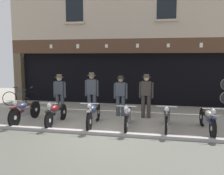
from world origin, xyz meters
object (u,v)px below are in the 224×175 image
at_px(assistant_far_right, 146,94).
at_px(motorcycle_center, 128,116).
at_px(motorcycle_center_right, 167,117).
at_px(motorcycle_left, 56,113).
at_px(leaning_bicycle, 21,98).
at_px(shopkeeper_center, 92,91).
at_px(motorcycle_right, 207,119).
at_px(salesman_left, 60,91).
at_px(motorcycle_center_left, 94,114).
at_px(motorcycle_far_left, 25,111).
at_px(salesman_right, 121,94).
at_px(advert_board_near, 64,71).

bearing_deg(assistant_far_right, motorcycle_center, 74.40).
xyz_separation_m(motorcycle_center_right, assistant_far_right, (-0.80, 1.49, 0.54)).
bearing_deg(motorcycle_left, leaning_bicycle, -44.76).
xyz_separation_m(motorcycle_center, shopkeeper_center, (-1.75, 1.67, 0.58)).
distance_m(motorcycle_right, salesman_left, 6.05).
bearing_deg(motorcycle_center_left, motorcycle_far_left, -3.50).
bearing_deg(salesman_right, assistant_far_right, 174.09).
distance_m(motorcycle_center_right, salesman_right, 2.49).
bearing_deg(salesman_left, motorcycle_center_left, 139.23).
bearing_deg(salesman_right, shopkeeper_center, 1.38).
bearing_deg(motorcycle_left, shopkeeper_center, -117.80).
height_order(motorcycle_center, leaning_bicycle, leaning_bicycle).
relative_size(motorcycle_far_left, motorcycle_center, 1.00).
relative_size(motorcycle_right, assistant_far_right, 1.19).
xyz_separation_m(advert_board_near, leaning_bicycle, (-1.69, -1.50, -1.28)).
relative_size(salesman_left, assistant_far_right, 0.96).
height_order(assistant_far_right, advert_board_near, advert_board_near).
relative_size(salesman_left, salesman_right, 1.01).
xyz_separation_m(motorcycle_left, shopkeeper_center, (0.83, 1.72, 0.58)).
relative_size(motorcycle_center_right, motorcycle_right, 0.99).
xyz_separation_m(motorcycle_center, salesman_left, (-3.21, 1.76, 0.52)).
bearing_deg(motorcycle_center_right, salesman_left, -17.82).
bearing_deg(motorcycle_left, salesman_right, -141.50).
bearing_deg(motorcycle_center_right, advert_board_near, -36.22).
relative_size(motorcycle_left, motorcycle_center, 0.94).
xyz_separation_m(motorcycle_far_left, assistant_far_right, (4.34, 1.57, 0.54)).
distance_m(motorcycle_far_left, motorcycle_left, 1.26).
distance_m(shopkeeper_center, leaning_bicycle, 4.30).
bearing_deg(assistant_far_right, motorcycle_center_right, 120.25).
height_order(motorcycle_center_right, advert_board_near, advert_board_near).
height_order(motorcycle_left, motorcycle_center, same).
height_order(motorcycle_left, motorcycle_right, motorcycle_right).
relative_size(motorcycle_far_left, motorcycle_center_left, 0.97).
distance_m(salesman_left, advert_board_near, 2.92).
xyz_separation_m(motorcycle_left, assistant_far_right, (3.08, 1.63, 0.55)).
distance_m(motorcycle_far_left, assistant_far_right, 4.65).
bearing_deg(advert_board_near, motorcycle_center_left, -56.53).
relative_size(motorcycle_far_left, motorcycle_left, 1.06).
xyz_separation_m(motorcycle_center_left, advert_board_near, (-2.91, 4.40, 1.22)).
bearing_deg(motorcycle_far_left, salesman_left, -108.17).
distance_m(motorcycle_left, salesman_left, 1.99).
xyz_separation_m(motorcycle_center_left, assistant_far_right, (1.72, 1.55, 0.53)).
bearing_deg(motorcycle_left, assistant_far_right, -154.11).
bearing_deg(advert_board_near, motorcycle_left, -71.04).
bearing_deg(motorcycle_right, advert_board_near, -36.51).
relative_size(motorcycle_center_right, leaning_bicycle, 1.17).
xyz_separation_m(motorcycle_center_right, salesman_right, (-1.84, 1.60, 0.49)).
height_order(salesman_right, advert_board_near, advert_board_near).
height_order(motorcycle_far_left, motorcycle_left, motorcycle_far_left).
distance_m(motorcycle_far_left, motorcycle_center_left, 2.62).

